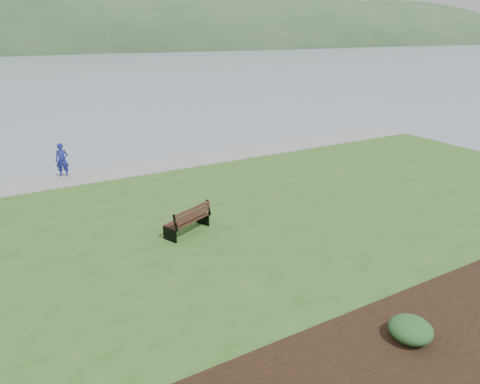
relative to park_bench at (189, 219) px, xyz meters
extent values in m
plane|color=slate|center=(2.44, 1.34, -0.93)|extent=(600.00, 600.00, 0.00)
cube|color=#2E581F|center=(2.44, -0.66, -0.73)|extent=(34.00, 20.00, 0.40)
cube|color=gray|center=(2.44, 8.24, -0.52)|extent=(34.00, 2.20, 0.03)
cube|color=#311B13|center=(-0.04, 0.10, -0.05)|extent=(1.81, 1.23, 0.05)
cube|color=#311B13|center=(0.08, -0.19, 0.27)|extent=(1.64, 0.83, 0.54)
cube|color=black|center=(-0.81, -0.23, -0.30)|extent=(0.29, 0.57, 0.47)
cube|color=black|center=(0.72, 0.44, -0.30)|extent=(0.29, 0.57, 0.47)
imported|color=navy|center=(-2.88, 8.84, 0.45)|extent=(0.83, 0.69, 1.97)
ellipsoid|color=#1E4C21|center=(2.23, -7.69, -0.24)|extent=(1.00, 1.00, 0.50)
camera|label=1|loc=(-5.17, -12.79, 6.18)|focal=32.00mm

